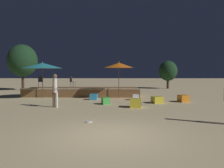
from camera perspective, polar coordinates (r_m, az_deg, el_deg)
ground_plane at (r=7.03m, az=-0.68°, el=-13.21°), size 120.00×120.00×0.00m
wooden_deck at (r=18.39m, az=-7.64°, el=-2.03°), size 9.25×2.92×0.71m
patio_umbrella_0 at (r=16.32m, az=1.81°, el=4.91°), size 2.20×2.20×2.74m
patio_umbrella_1 at (r=17.31m, az=-17.73°, el=4.60°), size 2.99×2.99×2.74m
cube_seat_0 at (r=12.29m, az=6.15°, el=-4.96°), size 0.67×0.67×0.49m
cube_seat_1 at (r=13.40m, az=-1.69°, el=-4.41°), size 0.57×0.57×0.42m
cube_seat_2 at (r=15.17m, az=18.12°, el=-3.61°), size 0.72×0.72×0.46m
cube_seat_3 at (r=15.52m, az=6.08°, el=-3.44°), size 0.50×0.50×0.39m
cube_seat_4 at (r=14.18m, az=11.71°, el=-4.05°), size 0.75×0.75×0.42m
cube_seat_5 at (r=15.64m, az=-4.80°, el=-3.35°), size 0.54×0.54×0.41m
person_0 at (r=12.59m, az=-14.65°, el=-1.19°), size 0.31×0.52×1.87m
bistro_chair_0 at (r=19.17m, az=-18.19°, el=0.87°), size 0.44×0.44×0.90m
bistro_chair_1 at (r=18.03m, az=-10.46°, el=0.83°), size 0.48×0.48×0.90m
frisbee_disc at (r=8.81m, az=-6.14°, el=-9.73°), size 0.27×0.27×0.03m
background_tree_0 at (r=26.65m, az=14.41°, el=3.32°), size 2.16×2.16×3.29m
background_tree_1 at (r=25.45m, az=-22.37°, el=5.65°), size 3.14×3.14×4.92m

